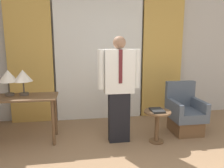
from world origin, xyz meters
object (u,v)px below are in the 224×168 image
Objects in this scene: person at (119,86)px; armchair at (185,114)px; table_lamp_right at (23,76)px; table_lamp_left at (8,77)px; desk at (16,104)px; side_table at (157,121)px; book at (157,110)px.

armchair is at bearing 8.38° from person.
person is at bearing -11.34° from table_lamp_right.
table_lamp_left is 1.00× the size of table_lamp_right.
person reaches higher than armchair.
person is at bearing -9.91° from table_lamp_left.
armchair is at bearing -2.49° from table_lamp_right.
table_lamp_right is 0.46× the size of armchair.
person is at bearing -171.62° from armchair.
desk is 3.08× the size of table_lamp_right.
table_lamp_left is at bearing 139.67° from desk.
side_table is at bearing -10.83° from table_lamp_left.
desk is at bearing 171.01° from side_table.
armchair is at bearing 26.98° from book.
person reaches higher than desk.
table_lamp_right is at bearing 40.33° from desk.
book is at bearing -9.17° from desk.
table_lamp_right is at bearing 168.05° from side_table.
side_table is at bearing -8.99° from desk.
desk is 2.28m from book.
desk is 3.08× the size of table_lamp_left.
book is at bearing -12.15° from table_lamp_right.
table_lamp_left is (-0.11, 0.10, 0.43)m from desk.
desk is 5.06× the size of book.
armchair is (2.91, -0.02, -0.32)m from desk.
side_table is at bearing -13.48° from person.
person is 0.73m from book.
table_lamp_left is at bearing 180.00° from table_lamp_right.
desk is at bearing 179.51° from armchair.
table_lamp_right reaches higher than desk.
table_lamp_left is at bearing 169.17° from side_table.
book is at bearing -153.02° from armchair.
table_lamp_right is 0.79× the size of side_table.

